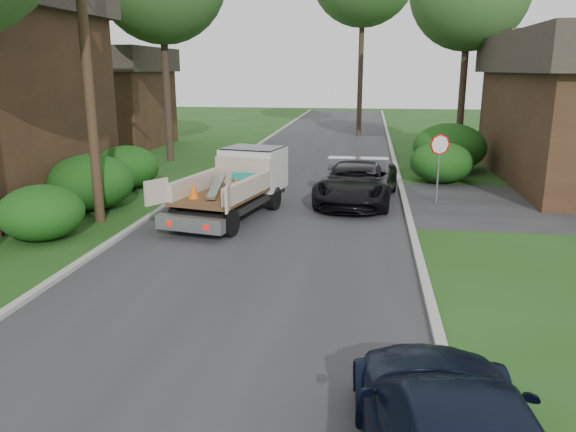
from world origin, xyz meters
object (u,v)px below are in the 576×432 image
Objects in this scene: black_pickup at (357,181)px; stop_sign at (439,154)px; utility_pole at (86,50)px; house_left_far at (102,96)px; flatbed_truck at (241,180)px.

stop_sign is at bearing 9.60° from black_pickup.
stop_sign reaches higher than black_pickup.
utility_pole is 9.82m from black_pickup.
house_left_far reaches higher than stop_sign.
stop_sign is at bearing 20.62° from utility_pole.
flatbed_truck is 1.06× the size of black_pickup.
stop_sign is 11.91m from utility_pole.
house_left_far is at bearing 140.46° from flatbed_truck.
house_left_far is (-8.02, 17.02, -2.12)m from utility_pole.
house_left_far reaches higher than flatbed_truck.
house_left_far is 20.77m from black_pickup.
stop_sign is 0.46× the size of black_pickup.
flatbed_truck is (12.16, -15.30, -1.93)m from house_left_far.
flatbed_truck reaches higher than black_pickup.
flatbed_truck is (-6.54, -2.30, -0.66)m from stop_sign.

